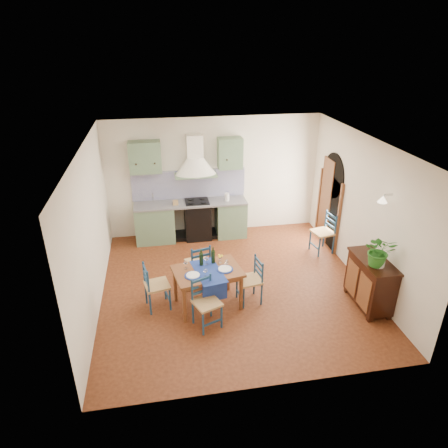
% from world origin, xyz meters
% --- Properties ---
extents(floor, '(5.00, 5.00, 0.00)m').
position_xyz_m(floor, '(0.00, 0.00, 0.00)').
color(floor, '#3F1B0D').
rests_on(floor, ground).
extents(back_wall, '(5.00, 0.96, 2.80)m').
position_xyz_m(back_wall, '(-0.47, 2.29, 1.05)').
color(back_wall, beige).
rests_on(back_wall, ground).
extents(right_wall, '(0.26, 5.00, 2.80)m').
position_xyz_m(right_wall, '(2.50, 0.28, 1.34)').
color(right_wall, beige).
rests_on(right_wall, ground).
extents(left_wall, '(0.04, 5.00, 2.80)m').
position_xyz_m(left_wall, '(-2.50, 0.00, 1.40)').
color(left_wall, beige).
rests_on(left_wall, ground).
extents(ceiling, '(5.00, 5.00, 0.01)m').
position_xyz_m(ceiling, '(0.00, 0.00, 2.80)').
color(ceiling, silver).
rests_on(ceiling, back_wall).
extents(dining_table, '(1.28, 1.00, 1.05)m').
position_xyz_m(dining_table, '(-0.57, -0.52, 0.65)').
color(dining_table, brown).
rests_on(dining_table, ground).
extents(chair_near, '(0.53, 0.53, 0.87)m').
position_xyz_m(chair_near, '(-0.67, -1.04, 0.45)').
color(chair_near, navy).
rests_on(chair_near, ground).
extents(chair_far, '(0.51, 0.51, 0.90)m').
position_xyz_m(chair_far, '(-0.65, 0.17, 0.47)').
color(chair_far, navy).
rests_on(chair_far, ground).
extents(chair_left, '(0.49, 0.49, 0.88)m').
position_xyz_m(chair_left, '(-1.49, -0.42, 0.46)').
color(chair_left, navy).
rests_on(chair_left, ground).
extents(chair_right, '(0.46, 0.46, 0.86)m').
position_xyz_m(chair_right, '(0.21, -0.52, 0.45)').
color(chair_right, navy).
rests_on(chair_right, ground).
extents(chair_spare, '(0.51, 0.51, 0.92)m').
position_xyz_m(chair_spare, '(2.23, 1.01, 0.48)').
color(chair_spare, navy).
rests_on(chair_spare, ground).
extents(sideboard, '(0.50, 1.05, 0.94)m').
position_xyz_m(sideboard, '(2.26, -1.00, 0.51)').
color(sideboard, black).
rests_on(sideboard, ground).
extents(potted_plant, '(0.63, 0.59, 0.56)m').
position_xyz_m(potted_plant, '(2.22, -1.16, 1.21)').
color(potted_plant, '#266C1F').
rests_on(potted_plant, sideboard).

